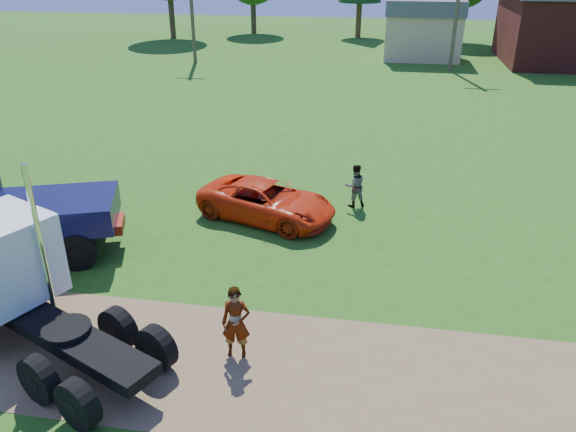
# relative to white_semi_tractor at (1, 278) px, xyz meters

# --- Properties ---
(ground) EXTENTS (140.00, 140.00, 0.00)m
(ground) POSITION_rel_white_semi_tractor_xyz_m (7.17, -0.34, -1.47)
(ground) COLOR #275713
(ground) RESTS_ON ground
(dirt_track) EXTENTS (120.00, 4.20, 0.01)m
(dirt_track) POSITION_rel_white_semi_tractor_xyz_m (7.17, -0.34, -1.47)
(dirt_track) COLOR brown
(dirt_track) RESTS_ON ground
(white_semi_tractor) EXTENTS (7.19, 4.90, 4.32)m
(white_semi_tractor) POSITION_rel_white_semi_tractor_xyz_m (0.00, 0.00, 0.00)
(white_semi_tractor) COLOR black
(white_semi_tractor) RESTS_ON ground
(orange_pickup) EXTENTS (5.14, 3.54, 1.31)m
(orange_pickup) POSITION_rel_white_semi_tractor_xyz_m (4.74, 7.13, -0.82)
(orange_pickup) COLOR red
(orange_pickup) RESTS_ON ground
(spectator_a) EXTENTS (0.68, 0.48, 1.76)m
(spectator_a) POSITION_rel_white_semi_tractor_xyz_m (5.51, 0.05, -0.60)
(spectator_a) COLOR #999999
(spectator_a) RESTS_ON ground
(spectator_b) EXTENTS (0.91, 0.81, 1.56)m
(spectator_b) POSITION_rel_white_semi_tractor_xyz_m (7.60, 8.67, -0.70)
(spectator_b) COLOR #999999
(spectator_b) RESTS_ON ground
(tan_shed) EXTENTS (6.20, 5.40, 4.70)m
(tan_shed) POSITION_rel_white_semi_tractor_xyz_m (11.17, 39.66, 0.95)
(tan_shed) COLOR tan
(tan_shed) RESTS_ON ground
(utility_poles) EXTENTS (42.20, 0.28, 9.00)m
(utility_poles) POSITION_rel_white_semi_tractor_xyz_m (13.17, 34.66, 3.24)
(utility_poles) COLOR #4E442C
(utility_poles) RESTS_ON ground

